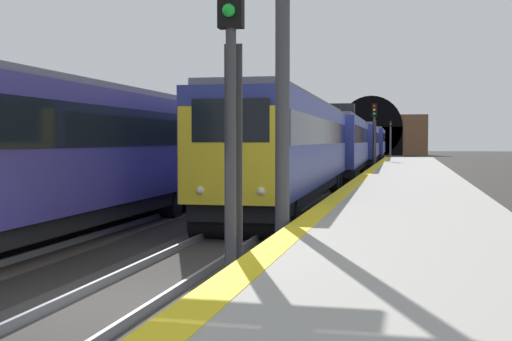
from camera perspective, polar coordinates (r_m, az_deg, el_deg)
ground_plane at (r=10.84m, az=-11.88°, el=-11.25°), size 320.00×320.00×0.00m
platform_right at (r=9.79m, az=12.66°, el=-9.74°), size 112.00×4.40×1.01m
platform_right_edge_strip at (r=9.89m, az=1.25°, el=-6.57°), size 112.00×0.50×0.01m
track_main_line at (r=10.83m, az=-11.89°, el=-11.04°), size 160.00×2.86×0.21m
train_main_approaching at (r=56.33m, az=8.22°, el=2.32°), size 80.38×3.17×5.03m
train_adjacent_platform at (r=25.82m, az=-6.80°, el=1.94°), size 36.96×3.07×4.06m
railway_signal_near at (r=10.42m, az=-2.09°, el=6.07°), size 0.39×0.38×5.32m
railway_signal_mid at (r=53.95m, az=9.89°, el=3.26°), size 0.39×0.38×5.46m
railway_signal_far at (r=101.88m, az=11.22°, el=2.83°), size 0.39×0.38×5.46m
overhead_signal_gantry at (r=14.72m, az=-14.19°, el=13.19°), size 0.70×8.52×7.05m
tunnel_portal at (r=121.87m, az=9.65°, el=2.97°), size 2.76×19.43×10.88m
catenary_mast_near at (r=67.80m, az=-0.61°, el=3.59°), size 0.22×1.83×7.47m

